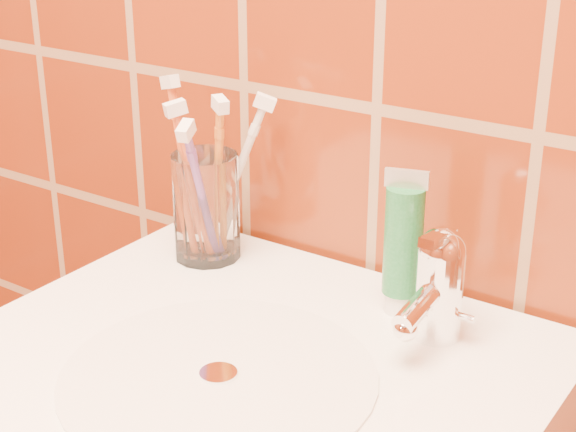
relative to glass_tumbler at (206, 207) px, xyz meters
The scene contains 8 objects.
glass_tumbler is the anchor object (origin of this frame).
toothpaste_tube 0.26m from the glass_tumbler, ahead, with size 0.04×0.04×0.16m.
faucet 0.31m from the glass_tumbler, ahead, with size 0.05×0.11×0.12m.
toothbrush_0 0.05m from the glass_tumbler, behind, with size 0.07×0.04×0.22m, color #D55C25, non-canonical shape.
toothbrush_1 0.04m from the glass_tumbler, 88.73° to the right, with size 0.04×0.05×0.21m, color #C54E22, non-canonical shape.
toothbrush_2 0.05m from the glass_tumbler, 49.58° to the left, with size 0.08×0.06×0.20m, color silver, non-canonical shape.
toothbrush_3 0.05m from the glass_tumbler, 56.80° to the right, with size 0.04×0.09×0.19m, color #76489B, non-canonical shape.
toothbrush_4 0.04m from the glass_tumbler, ahead, with size 0.05×0.04×0.21m, color orange, non-canonical shape.
Camera 1 is at (0.45, 0.36, 1.31)m, focal length 55.00 mm.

